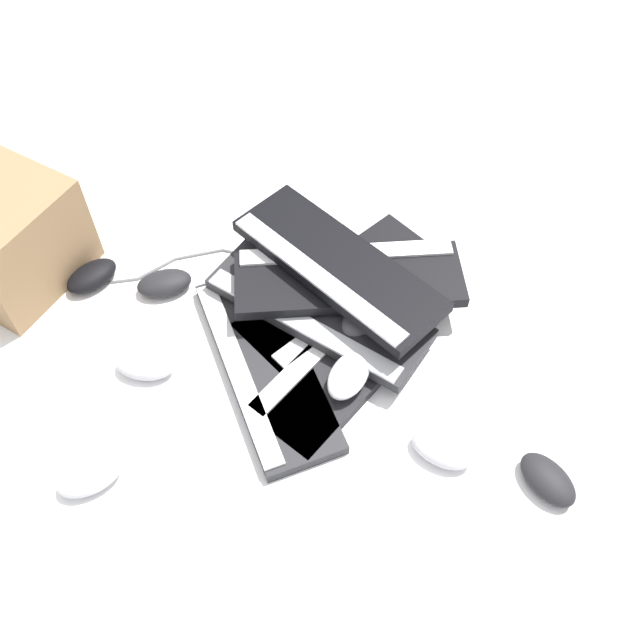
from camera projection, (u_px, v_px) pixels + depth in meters
ground_plane at (351, 337)px, 1.38m from camera, size 3.20×3.20×0.00m
keyboard_0 at (340, 291)px, 1.43m from camera, size 0.44×0.39×0.03m
keyboard_1 at (265, 364)px, 1.33m from camera, size 0.45×0.36×0.03m
keyboard_2 at (352, 356)px, 1.34m from camera, size 0.46×0.35×0.03m
keyboard_3 at (318, 309)px, 1.37m from camera, size 0.32×0.46×0.03m
keyboard_4 at (349, 278)px, 1.38m from camera, size 0.25×0.46×0.03m
keyboard_5 at (337, 265)px, 1.36m from camera, size 0.38×0.45×0.03m
mouse_0 at (164, 283)px, 1.44m from camera, size 0.11×0.13×0.04m
mouse_1 at (89, 476)px, 1.19m from camera, size 0.12×0.13×0.04m
mouse_2 at (548, 479)px, 1.19m from camera, size 0.12×0.12×0.04m
mouse_3 at (145, 365)px, 1.32m from camera, size 0.07×0.11×0.04m
mouse_4 at (442, 449)px, 1.22m from camera, size 0.10×0.13×0.04m
mouse_5 at (363, 318)px, 1.35m from camera, size 0.13×0.11×0.04m
mouse_6 at (349, 375)px, 1.28m from camera, size 0.13×0.10×0.04m
mouse_7 at (92, 276)px, 1.45m from camera, size 0.13×0.12×0.04m
cable_0 at (237, 276)px, 1.47m from camera, size 0.20×0.73×0.01m
cardboard_box at (6, 238)px, 1.40m from camera, size 0.31×0.30×0.21m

